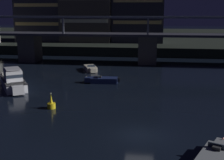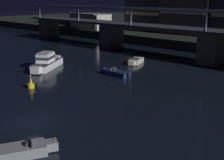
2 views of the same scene
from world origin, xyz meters
The scene contains 8 objects.
ground_plane centered at (0.00, 0.00, 0.00)m, with size 400.00×400.00×0.00m, color black.
river_bridge centered at (0.00, 36.45, 4.19)m, with size 104.80×6.40×9.38m.
waterfront_pavilion centered at (-45.16, 48.37, 4.44)m, with size 12.40×7.40×4.70m.
cabin_cruiser_near_left centered at (-17.95, 14.02, 1.05)m, with size 6.71×8.78×2.79m.
speedboat_mid_left centered at (-9.85, 27.48, 0.41)m, with size 3.14×5.06×1.16m.
speedboat_mid_center centered at (5.39, -4.05, 0.41)m, with size 3.26×5.00×1.16m.
speedboat_mid_right centered at (-6.22, 18.54, 0.41)m, with size 5.22×1.99×1.16m.
channel_buoy centered at (-9.81, 6.01, 0.48)m, with size 0.90×0.90×1.76m.
Camera 2 is at (24.92, -14.48, 11.68)m, focal length 49.43 mm.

